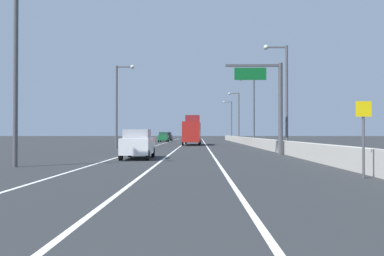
{
  "coord_description": "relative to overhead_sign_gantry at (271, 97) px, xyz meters",
  "views": [
    {
      "loc": [
        0.32,
        -2.28,
        1.76
      ],
      "look_at": [
        -0.49,
        52.47,
        2.45
      ],
      "focal_mm": 36.91,
      "sensor_mm": 36.0,
      "label": 1
    }
  ],
  "objects": [
    {
      "name": "car_white_0",
      "position": [
        -10.14,
        -5.39,
        -3.72
      ],
      "size": [
        2.04,
        4.77,
        2.01
      ],
      "color": "white",
      "rests_on": "ground_plane"
    },
    {
      "name": "overhead_sign_gantry",
      "position": [
        0.0,
        0.0,
        0.0
      ],
      "size": [
        4.68,
        0.36,
        7.5
      ],
      "color": "#47474C",
      "rests_on": "ground_plane"
    },
    {
      "name": "jersey_barrier_right",
      "position": [
        1.34,
        9.95,
        -4.18
      ],
      "size": [
        0.6,
        120.0,
        1.1
      ],
      "primitive_type": "cube",
      "color": "#B2ADA3",
      "rests_on": "ground_plane"
    },
    {
      "name": "lane_stripe_right",
      "position": [
        -4.85,
        24.95,
        -4.73
      ],
      "size": [
        0.16,
        130.0,
        0.0
      ],
      "primitive_type": "cube",
      "color": "silver",
      "rests_on": "ground_plane"
    },
    {
      "name": "ground_plane",
      "position": [
        -6.35,
        33.95,
        -4.73
      ],
      "size": [
        320.0,
        320.0,
        0.0
      ],
      "primitive_type": "plane",
      "color": "#26282B"
    },
    {
      "name": "lamp_post_right_third",
      "position": [
        1.53,
        22.73,
        0.77
      ],
      "size": [
        2.14,
        0.44,
        9.52
      ],
      "color": "#4C4C51",
      "rests_on": "ground_plane"
    },
    {
      "name": "lane_stripe_center",
      "position": [
        -8.35,
        24.95,
        -4.73
      ],
      "size": [
        0.16,
        130.0,
        0.0
      ],
      "primitive_type": "cube",
      "color": "silver",
      "rests_on": "ground_plane"
    },
    {
      "name": "speed_advisory_sign",
      "position": [
        0.44,
        -16.85,
        -2.96
      ],
      "size": [
        0.6,
        0.11,
        3.0
      ],
      "color": "#4C4C51",
      "rests_on": "ground_plane"
    },
    {
      "name": "lamp_post_left_near",
      "position": [
        -15.21,
        -12.08,
        0.77
      ],
      "size": [
        2.14,
        0.44,
        9.52
      ],
      "color": "#4C4C51",
      "rests_on": "ground_plane"
    },
    {
      "name": "lamp_post_right_second",
      "position": [
        1.5,
        2.33,
        0.77
      ],
      "size": [
        2.14,
        0.44,
        9.52
      ],
      "color": "#4C4C51",
      "rests_on": "ground_plane"
    },
    {
      "name": "lamp_post_right_fourth",
      "position": [
        1.55,
        43.14,
        0.77
      ],
      "size": [
        2.14,
        0.44,
        9.52
      ],
      "color": "#4C4C51",
      "rests_on": "ground_plane"
    },
    {
      "name": "car_green_1",
      "position": [
        -12.79,
        45.26,
        -3.76
      ],
      "size": [
        1.86,
        4.53,
        1.95
      ],
      "color": "#196033",
      "rests_on": "ground_plane"
    },
    {
      "name": "car_black_2",
      "position": [
        -12.9,
        57.01,
        -3.76
      ],
      "size": [
        1.94,
        4.6,
        1.94
      ],
      "color": "black",
      "rests_on": "ground_plane"
    },
    {
      "name": "box_truck",
      "position": [
        -6.87,
        25.37,
        -2.69
      ],
      "size": [
        2.68,
        8.72,
        4.43
      ],
      "color": "#A51E19",
      "rests_on": "ground_plane"
    },
    {
      "name": "lamp_post_right_fifth",
      "position": [
        1.89,
        63.54,
        0.77
      ],
      "size": [
        2.14,
        0.44,
        9.52
      ],
      "color": "#4C4C51",
      "rests_on": "ground_plane"
    },
    {
      "name": "lamp_post_left_mid",
      "position": [
        -15.03,
        12.41,
        0.77
      ],
      "size": [
        2.14,
        0.44,
        9.52
      ],
      "color": "#4C4C51",
      "rests_on": "ground_plane"
    },
    {
      "name": "lane_stripe_left",
      "position": [
        -11.85,
        24.95,
        -4.73
      ],
      "size": [
        0.16,
        130.0,
        0.0
      ],
      "primitive_type": "cube",
      "color": "silver",
      "rests_on": "ground_plane"
    }
  ]
}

